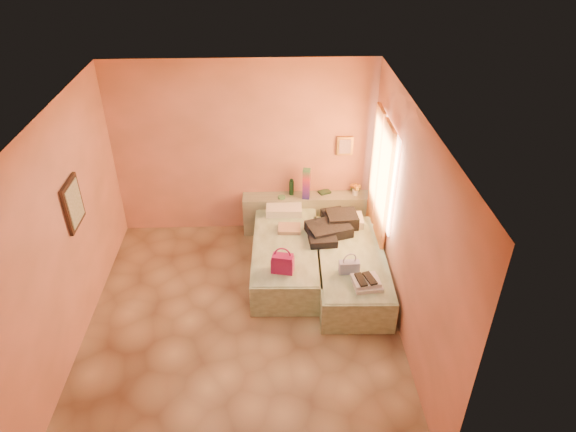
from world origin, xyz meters
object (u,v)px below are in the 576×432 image
Objects in this scene: magenta_handbag at (283,263)px; towel_stack at (367,283)px; blue_handbag at (349,267)px; bed_left at (286,256)px; flower_vase at (355,188)px; water_bottle at (291,187)px; green_book at (325,192)px; headboard_ledge at (307,213)px; bed_right at (351,270)px.

magenta_handbag is 0.83× the size of towel_stack.
bed_left is at bearing 137.03° from blue_handbag.
towel_stack is (1.00, -1.00, 0.30)m from bed_left.
blue_handbag is at bearing -39.63° from bed_left.
magenta_handbag is 0.88m from blue_handbag.
water_bottle is at bearing 177.25° from flower_vase.
bed_left is 1.37m from green_book.
bed_right is (0.52, -1.40, -0.08)m from headboard_ledge.
green_book is 0.77× the size of flower_vase.
headboard_ledge is 1.02× the size of bed_left.
blue_handbag is at bearing -100.81° from flower_vase.
green_book is 0.63× the size of magenta_handbag.
bed_right is 10.97× the size of green_book.
magenta_handbag is at bearing 162.06° from towel_stack.
magenta_handbag is at bearing -135.30° from green_book.
bed_left is 1.45m from towel_stack.
bed_left is 1.00× the size of bed_right.
bed_left is 1.23m from water_bottle.
water_bottle is (-0.77, 1.46, 0.53)m from bed_right.
bed_left is at bearing -109.65° from headboard_ledge.
towel_stack is at bearing -5.93° from magenta_handbag.
water_bottle is 0.90× the size of magenta_handbag.
bed_right is at bearing -19.46° from bed_left.
blue_handbag reaches higher than bed_left.
green_book reaches higher than bed_left.
magenta_handbag is (-0.44, -1.71, 0.31)m from headboard_ledge.
flower_vase reaches higher than towel_stack.
green_book is (-0.24, 1.48, 0.42)m from bed_right.
towel_stack is at bearing -57.30° from blue_handbag.
headboard_ledge is at bearing 72.28° from bed_left.
towel_stack is at bearing -43.12° from bed_left.
bed_left is 5.71× the size of towel_stack.
water_bottle reaches higher than headboard_ledge.
water_bottle is at bearing 109.03° from blue_handbag.
towel_stack is (1.07, -0.35, -0.09)m from magenta_handbag.
headboard_ledge is 2.16m from towel_stack.
magenta_handbag is 1.09× the size of blue_handbag.
water_bottle is 1.95m from blue_handbag.
bed_left is 8.48× the size of flower_vase.
towel_stack reaches higher than bed_left.
bed_left is 7.52× the size of blue_handbag.
bed_right is at bearing 29.61° from magenta_handbag.
bed_right is 0.50m from blue_handbag.
headboard_ledge is 8.69× the size of flower_vase.
headboard_ledge is 1.02× the size of bed_right.
green_book reaches higher than headboard_ledge.
bed_left and bed_right have the same top height.
water_bottle is 0.74× the size of towel_stack.
blue_handbag is at bearing 8.29° from magenta_handbag.
headboard_ledge is 0.52m from water_bottle.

